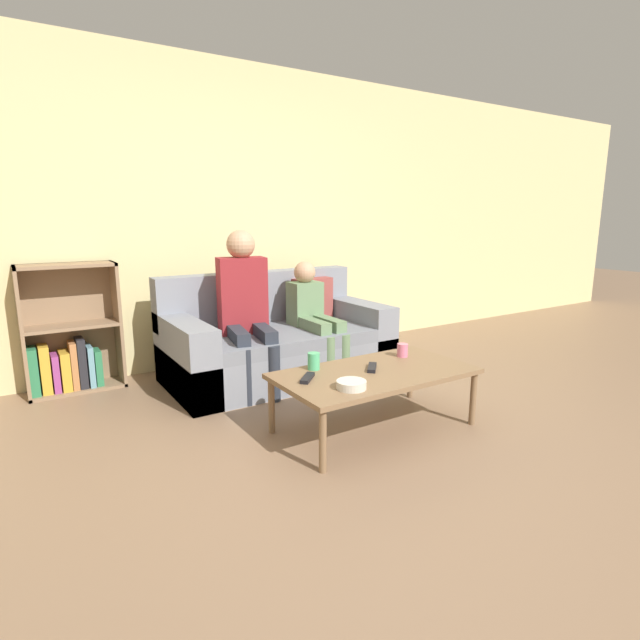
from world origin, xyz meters
name	(u,v)px	position (x,y,z in m)	size (l,w,h in m)	color
ground_plane	(407,464)	(0.00, 0.00, 0.00)	(22.00, 22.00, 0.00)	#84664C
wall_back	(226,216)	(0.00, 2.42, 1.30)	(12.00, 0.06, 2.60)	beige
couch	(277,343)	(0.12, 1.72, 0.28)	(1.76, 0.92, 0.84)	gray
bookshelf	(69,342)	(-1.35, 2.26, 0.37)	(0.67, 0.28, 0.96)	#8E7051
coffee_table	(375,376)	(0.14, 0.46, 0.34)	(1.21, 0.66, 0.37)	brown
person_adult	(245,299)	(-0.19, 1.64, 0.68)	(0.44, 0.68, 1.20)	#282D38
person_child	(313,312)	(0.39, 1.59, 0.53)	(0.26, 0.64, 0.94)	#66845B
cup_near	(314,361)	(-0.16, 0.69, 0.43)	(0.08, 0.08, 0.11)	#4CB77A
cup_far	(402,350)	(0.50, 0.62, 0.42)	(0.07, 0.07, 0.09)	pink
tv_remote_0	(372,367)	(0.15, 0.50, 0.38)	(0.15, 0.16, 0.02)	black
tv_remote_1	(307,378)	(-0.29, 0.54, 0.38)	(0.15, 0.15, 0.02)	black
snack_bowl	(351,385)	(-0.17, 0.28, 0.40)	(0.17, 0.17, 0.05)	beige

